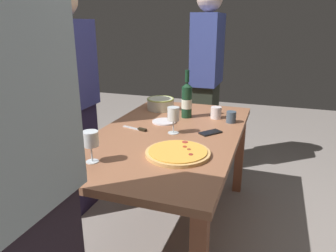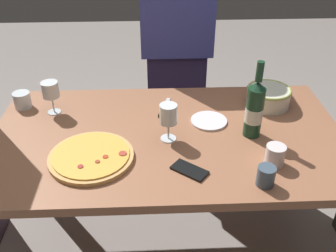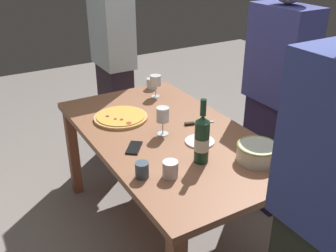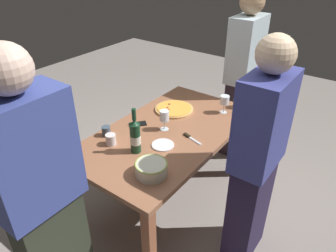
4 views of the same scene
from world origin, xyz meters
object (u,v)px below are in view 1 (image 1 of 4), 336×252
at_px(wine_glass_by_bottle, 91,140).
at_px(person_host, 207,81).
at_px(pizza, 178,153).
at_px(serving_bowl, 161,103).
at_px(person_guest_left, 71,104).
at_px(wine_glass_near_pizza, 173,115).
at_px(cup_spare, 216,113).
at_px(dining_table, 168,146).
at_px(cup_ceramic, 62,166).
at_px(cell_phone, 210,133).
at_px(wine_bottle, 187,100).
at_px(cup_amber, 231,117).
at_px(person_guest_right, 20,196).
at_px(pizza_knife, 138,129).
at_px(side_plate, 164,122).

bearing_deg(wine_glass_by_bottle, person_host, -7.02).
height_order(pizza, serving_bowl, serving_bowl).
bearing_deg(person_guest_left, serving_bowl, 44.44).
bearing_deg(wine_glass_near_pizza, cup_spare, -25.14).
bearing_deg(dining_table, person_guest_left, 83.78).
distance_m(cup_ceramic, cup_spare, 1.25).
bearing_deg(person_host, cell_phone, 13.58).
bearing_deg(wine_bottle, dining_table, 177.34).
bearing_deg(serving_bowl, cup_amber, -105.63).
height_order(cup_amber, person_guest_right, person_guest_right).
distance_m(dining_table, cup_spare, 0.50).
bearing_deg(serving_bowl, pizza_knife, -176.26).
distance_m(cup_amber, person_guest_right, 1.55).
distance_m(pizza_knife, person_guest_left, 0.60).
bearing_deg(cell_phone, pizza, -64.97).
bearing_deg(wine_glass_near_pizza, cup_amber, -42.26).
xyz_separation_m(pizza, cup_ceramic, (-0.39, 0.44, 0.03)).
relative_size(person_guest_left, person_guest_right, 0.97).
bearing_deg(cup_spare, cell_phone, -174.79).
bearing_deg(pizza, wine_bottle, 12.13).
height_order(cup_amber, person_host, person_host).
height_order(cup_amber, cup_spare, cup_spare).
relative_size(cup_ceramic, cell_phone, 0.59).
bearing_deg(wine_bottle, cup_spare, -78.59).
relative_size(dining_table, cup_spare, 18.54).
bearing_deg(cup_spare, cup_amber, -119.43).
xyz_separation_m(wine_glass_by_bottle, person_host, (1.72, -0.21, 0.02)).
xyz_separation_m(wine_glass_near_pizza, cell_phone, (0.07, -0.23, -0.11)).
height_order(wine_glass_near_pizza, pizza_knife, wine_glass_near_pizza).
bearing_deg(wine_bottle, cup_ceramic, 164.97).
relative_size(cell_phone, pizza_knife, 0.75).
distance_m(dining_table, person_guest_left, 0.82).
height_order(dining_table, person_host, person_host).
height_order(person_guest_left, person_guest_right, person_guest_right).
xyz_separation_m(cup_ceramic, person_host, (1.88, -0.27, 0.10)).
bearing_deg(serving_bowl, side_plate, -155.39).
height_order(pizza_knife, person_host, person_host).
xyz_separation_m(cup_amber, person_guest_left, (-0.26, 1.14, 0.06)).
xyz_separation_m(dining_table, wine_glass_by_bottle, (-0.55, 0.22, 0.21)).
distance_m(wine_bottle, cup_ceramic, 1.14).
relative_size(dining_table, person_guest_right, 0.92).
bearing_deg(wine_bottle, cell_phone, -140.80).
xyz_separation_m(serving_bowl, wine_glass_by_bottle, (-1.07, -0.02, 0.07)).
bearing_deg(person_guest_right, cup_ceramic, 26.97).
bearing_deg(side_plate, serving_bowl, 24.61).
relative_size(cell_phone, person_guest_right, 0.08).
bearing_deg(dining_table, wine_bottle, -2.66).
xyz_separation_m(cell_phone, pizza_knife, (-0.09, 0.47, 0.00)).
distance_m(dining_table, serving_bowl, 0.59).
relative_size(dining_table, wine_glass_by_bottle, 9.73).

